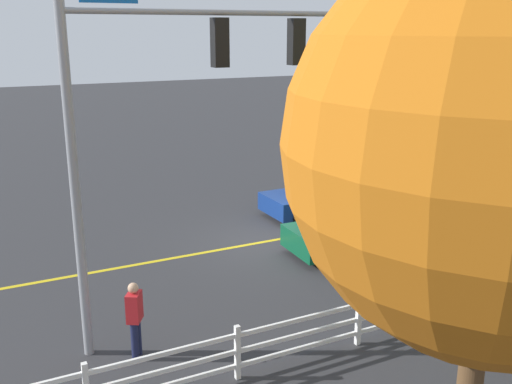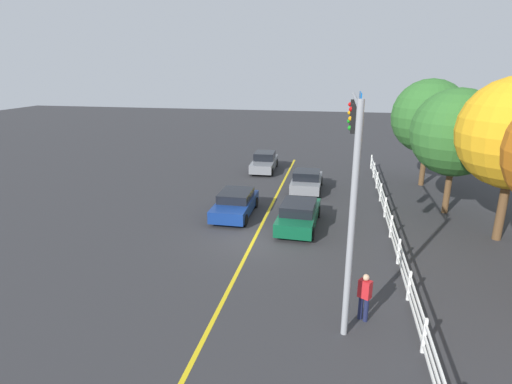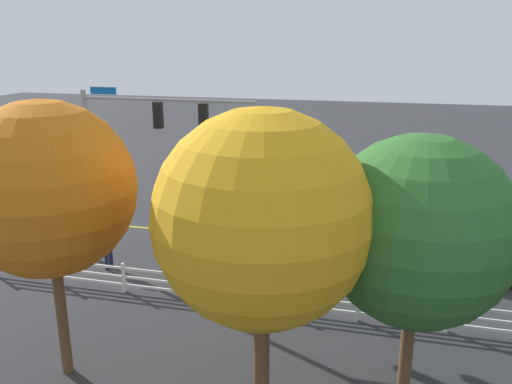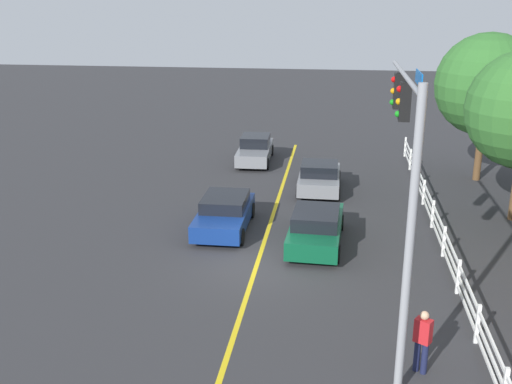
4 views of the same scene
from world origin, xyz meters
The scene contains 10 objects.
ground_plane centered at (0.00, 0.00, 0.00)m, with size 120.00×120.00×0.00m, color #2D2D30.
lane_center_stripe centered at (-4.00, 0.00, 0.00)m, with size 28.00×0.16×0.01m, color gold.
signal_assembly centered at (4.68, 4.26, 5.19)m, with size 7.08×0.38×7.41m.
car_0 centered at (-8.74, 1.82, 0.67)m, with size 4.05×2.01×1.41m.
car_1 centered at (-3.15, -1.75, 0.67)m, with size 4.40×2.04×1.35m.
car_2 centered at (-2.06, 1.95, 0.69)m, with size 4.69×2.10×1.41m.
car_3 centered at (-13.64, -1.98, 0.69)m, with size 4.57×1.95×1.47m.
pedestrian centered at (5.78, 4.89, 0.93)m, with size 0.43×0.48×1.69m.
white_rail_fence centered at (-3.00, 6.54, 0.60)m, with size 26.10×0.10×1.15m.
tree_3 centered at (-11.68, 9.73, 4.83)m, with size 5.03×5.03×7.35m.
Camera 4 is at (19.19, 2.62, 8.93)m, focal length 42.36 mm.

